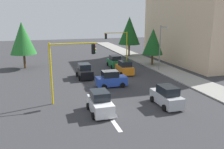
{
  "coord_description": "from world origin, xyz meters",
  "views": [
    {
      "loc": [
        28.45,
        -8.19,
        8.37
      ],
      "look_at": [
        0.87,
        0.08,
        1.2
      ],
      "focal_mm": 37.84,
      "sensor_mm": 36.0,
      "label": 1
    }
  ],
  "objects": [
    {
      "name": "car_white",
      "position": [
        9.42,
        -3.58,
        0.9
      ],
      "size": [
        3.65,
        2.0,
        1.98
      ],
      "color": "white",
      "rests_on": "ground"
    },
    {
      "name": "car_silver",
      "position": [
        9.56,
        2.91,
        0.9
      ],
      "size": [
        3.94,
        1.95,
        1.98
      ],
      "color": "#B2B5BA",
      "rests_on": "ground"
    },
    {
      "name": "tree_opposite_side",
      "position": [
        -12.0,
        -11.0,
        4.91
      ],
      "size": [
        4.1,
        4.1,
        7.48
      ],
      "color": "brown",
      "rests_on": "ground"
    },
    {
      "name": "tree_roadside_mid",
      "position": [
        -8.0,
        10.0,
        4.13
      ],
      "size": [
        3.48,
        3.48,
        6.32
      ],
      "color": "brown",
      "rests_on": "ground"
    },
    {
      "name": "traffic_signal_near_right",
      "position": [
        6.0,
        -5.74,
        4.21
      ],
      "size": [
        0.36,
        4.59,
        5.97
      ],
      "color": "yellow",
      "rests_on": "ground"
    },
    {
      "name": "apartment_block",
      "position": [
        -9.4,
        18.5,
        7.57
      ],
      "size": [
        22.03,
        9.3,
        15.11
      ],
      "color": "beige",
      "rests_on": "ground"
    },
    {
      "name": "lane_arrow_near",
      "position": [
        11.51,
        -3.0,
        0.01
      ],
      "size": [
        2.4,
        1.1,
        1.1
      ],
      "color": "silver",
      "rests_on": "ground"
    },
    {
      "name": "car_orange",
      "position": [
        -3.55,
        3.35,
        0.9
      ],
      "size": [
        3.83,
        2.01,
        1.98
      ],
      "color": "orange",
      "rests_on": "ground"
    },
    {
      "name": "car_green",
      "position": [
        -8.69,
        3.41,
        0.9
      ],
      "size": [
        3.87,
        2.0,
        1.98
      ],
      "color": "#1E7238",
      "rests_on": "ground"
    },
    {
      "name": "street_lamp_curbside",
      "position": [
        -3.61,
        9.2,
        4.35
      ],
      "size": [
        2.15,
        0.28,
        7.0
      ],
      "color": "slate",
      "rests_on": "ground"
    },
    {
      "name": "car_black",
      "position": [
        -3.01,
        -2.73,
        0.9
      ],
      "size": [
        3.87,
        2.04,
        1.98
      ],
      "color": "black",
      "rests_on": "ground"
    },
    {
      "name": "sidewalk_kerb",
      "position": [
        -5.0,
        10.5,
        0.07
      ],
      "size": [
        80.0,
        4.0,
        0.15
      ],
      "primitive_type": "cube",
      "color": "gray",
      "rests_on": "ground"
    },
    {
      "name": "tree_roadside_far",
      "position": [
        -18.0,
        9.5,
        5.39
      ],
      "size": [
        4.49,
        4.49,
        8.21
      ],
      "color": "brown",
      "rests_on": "ground"
    },
    {
      "name": "ground_plane",
      "position": [
        0.0,
        0.0,
        0.0
      ],
      "size": [
        120.0,
        120.0,
        0.0
      ],
      "primitive_type": "plane",
      "color": "#353538"
    },
    {
      "name": "traffic_signal_far_left",
      "position": [
        -14.0,
        5.66,
        3.86
      ],
      "size": [
        0.36,
        4.59,
        5.44
      ],
      "color": "yellow",
      "rests_on": "ground"
    },
    {
      "name": "car_blue",
      "position": [
        2.0,
        -0.37,
        0.89
      ],
      "size": [
        1.93,
        3.67,
        1.98
      ],
      "color": "blue",
      "rests_on": "ground"
    }
  ]
}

